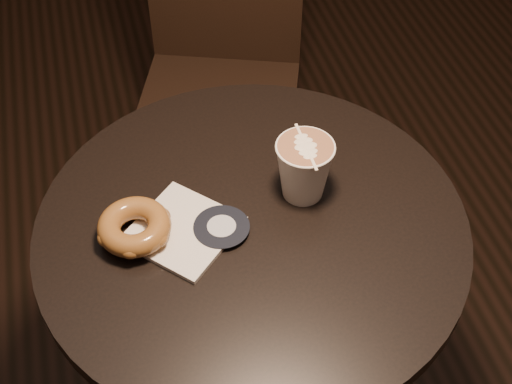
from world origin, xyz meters
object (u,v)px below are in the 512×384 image
at_px(cafe_table, 252,293).
at_px(pastry_bag, 183,230).
at_px(chair, 222,46).
at_px(latte_cup, 304,170).
at_px(doughnut, 134,227).

relative_size(cafe_table, pastry_bag, 5.02).
xyz_separation_m(chair, latte_cup, (-0.02, -0.70, 0.25)).
height_order(cafe_table, chair, chair).
height_order(cafe_table, pastry_bag, pastry_bag).
height_order(pastry_bag, latte_cup, latte_cup).
bearing_deg(latte_cup, doughnut, -174.74).
relative_size(pastry_bag, doughnut, 1.29).
xyz_separation_m(cafe_table, latte_cup, (0.10, 0.04, 0.25)).
relative_size(chair, pastry_bag, 6.64).
distance_m(cafe_table, latte_cup, 0.27).
relative_size(cafe_table, latte_cup, 7.06).
height_order(chair, pastry_bag, chair).
bearing_deg(doughnut, chair, 67.69).
bearing_deg(chair, cafe_table, -78.13).
xyz_separation_m(cafe_table, pastry_bag, (-0.11, 0.01, 0.20)).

